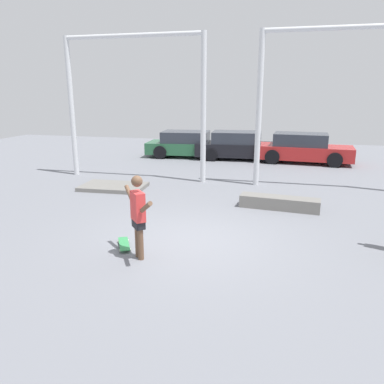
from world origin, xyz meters
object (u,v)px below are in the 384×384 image
at_px(parked_car_green, 188,144).
at_px(parked_car_red, 303,149).
at_px(skateboard, 124,244).
at_px(manual_pad, 114,187).
at_px(grind_box, 279,203).
at_px(skateboarder, 138,213).
at_px(parked_car_black, 239,146).

distance_m(parked_car_green, parked_car_red, 5.73).
height_order(skateboard, manual_pad, manual_pad).
relative_size(skateboard, grind_box, 0.35).
bearing_deg(skateboarder, parked_car_red, 122.13).
bearing_deg(parked_car_green, manual_pad, -101.31).
relative_size(grind_box, parked_car_red, 0.50).
bearing_deg(skateboard, parked_car_black, 146.71).
distance_m(skateboarder, parked_car_red, 12.42).
distance_m(skateboarder, skateboard, 1.15).
height_order(skateboard, grind_box, grind_box).
distance_m(skateboard, parked_car_black, 11.76).
height_order(parked_car_black, parked_car_red, parked_car_red).
xyz_separation_m(manual_pad, parked_car_green, (0.86, 7.10, 0.57)).
xyz_separation_m(skateboard, manual_pad, (-2.46, 4.65, 0.00)).
relative_size(manual_pad, parked_car_black, 0.50).
bearing_deg(parked_car_green, skateboard, -86.64).
height_order(manual_pad, parked_car_black, parked_car_black).
relative_size(grind_box, manual_pad, 1.02).
relative_size(manual_pad, parked_car_red, 0.49).
distance_m(skateboarder, grind_box, 4.96).
height_order(skateboarder, grind_box, skateboarder).
height_order(skateboard, parked_car_green, parked_car_green).
relative_size(skateboarder, manual_pad, 0.78).
xyz_separation_m(grind_box, parked_car_black, (-2.19, 8.06, 0.48)).
relative_size(skateboard, parked_car_black, 0.18).
xyz_separation_m(skateboarder, parked_car_green, (-2.15, 12.20, -0.33)).
height_order(skateboard, parked_car_red, parked_car_red).
distance_m(skateboard, grind_box, 4.88).
relative_size(parked_car_green, parked_car_red, 0.97).
distance_m(manual_pad, parked_car_green, 7.18).
xyz_separation_m(skateboarder, parked_car_black, (0.51, 12.15, -0.31)).
xyz_separation_m(skateboarder, manual_pad, (-3.01, 5.09, -0.90)).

